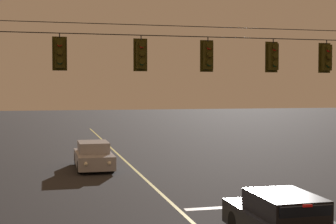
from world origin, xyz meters
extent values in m
cube|color=#D1C64C|center=(0.00, 10.99, 0.00)|extent=(0.14, 60.00, 0.01)
cube|color=silver|center=(1.90, 4.39, 0.00)|extent=(3.40, 0.36, 0.01)
cylinder|color=black|center=(0.00, 4.99, 5.94)|extent=(17.34, 0.03, 0.03)
cylinder|color=black|center=(0.00, 4.99, 6.29)|extent=(17.34, 0.02, 0.02)
cylinder|color=black|center=(-3.90, 4.99, 5.85)|extent=(0.04, 0.04, 0.18)
cube|color=#332D0A|center=(-3.90, 4.99, 5.28)|extent=(0.32, 0.26, 0.96)
cube|color=#332D0A|center=(-3.90, 5.14, 5.28)|extent=(0.48, 0.03, 1.12)
sphere|color=red|center=(-3.90, 4.83, 5.57)|extent=(0.17, 0.17, 0.17)
cylinder|color=#332D0A|center=(-3.90, 4.79, 5.61)|extent=(0.20, 0.10, 0.20)
sphere|color=#3D280A|center=(-3.90, 4.83, 5.28)|extent=(0.17, 0.17, 0.17)
cylinder|color=#332D0A|center=(-3.90, 4.79, 5.33)|extent=(0.20, 0.10, 0.20)
sphere|color=black|center=(-3.90, 4.83, 5.00)|extent=(0.17, 0.17, 0.17)
cylinder|color=#332D0A|center=(-3.90, 4.79, 5.04)|extent=(0.20, 0.10, 0.20)
cylinder|color=black|center=(-1.18, 4.99, 5.85)|extent=(0.04, 0.04, 0.18)
cube|color=#332D0A|center=(-1.18, 4.99, 5.28)|extent=(0.32, 0.26, 0.96)
cube|color=#332D0A|center=(-1.18, 5.14, 5.28)|extent=(0.48, 0.03, 1.12)
sphere|color=red|center=(-1.18, 4.83, 5.57)|extent=(0.17, 0.17, 0.17)
cylinder|color=#332D0A|center=(-1.18, 4.79, 5.61)|extent=(0.20, 0.10, 0.20)
sphere|color=#3D280A|center=(-1.18, 4.83, 5.28)|extent=(0.17, 0.17, 0.17)
cylinder|color=#332D0A|center=(-1.18, 4.79, 5.33)|extent=(0.20, 0.10, 0.20)
sphere|color=black|center=(-1.18, 4.83, 5.00)|extent=(0.17, 0.17, 0.17)
cylinder|color=#332D0A|center=(-1.18, 4.79, 5.04)|extent=(0.20, 0.10, 0.20)
cylinder|color=black|center=(1.20, 4.99, 5.85)|extent=(0.04, 0.04, 0.18)
cube|color=#332D0A|center=(1.20, 4.99, 5.28)|extent=(0.32, 0.26, 0.96)
cube|color=#332D0A|center=(1.20, 5.14, 5.28)|extent=(0.48, 0.03, 1.12)
sphere|color=red|center=(1.20, 4.83, 5.57)|extent=(0.17, 0.17, 0.17)
cylinder|color=#332D0A|center=(1.20, 4.79, 5.61)|extent=(0.20, 0.10, 0.20)
sphere|color=#3D280A|center=(1.20, 4.83, 5.28)|extent=(0.17, 0.17, 0.17)
cylinder|color=#332D0A|center=(1.20, 4.79, 5.33)|extent=(0.20, 0.10, 0.20)
sphere|color=black|center=(1.20, 4.83, 5.00)|extent=(0.17, 0.17, 0.17)
cylinder|color=#332D0A|center=(1.20, 4.79, 5.04)|extent=(0.20, 0.10, 0.20)
cylinder|color=black|center=(3.69, 4.99, 5.85)|extent=(0.04, 0.04, 0.18)
cube|color=#332D0A|center=(3.69, 4.99, 5.28)|extent=(0.32, 0.26, 0.96)
cube|color=#332D0A|center=(3.69, 5.14, 5.28)|extent=(0.48, 0.03, 1.12)
sphere|color=red|center=(3.69, 4.83, 5.57)|extent=(0.17, 0.17, 0.17)
cylinder|color=#332D0A|center=(3.69, 4.79, 5.61)|extent=(0.20, 0.10, 0.20)
sphere|color=#3D280A|center=(3.69, 4.83, 5.28)|extent=(0.17, 0.17, 0.17)
cylinder|color=#332D0A|center=(3.69, 4.79, 5.33)|extent=(0.20, 0.10, 0.20)
sphere|color=black|center=(3.69, 4.83, 5.00)|extent=(0.17, 0.17, 0.17)
cylinder|color=#332D0A|center=(3.69, 4.79, 5.04)|extent=(0.20, 0.10, 0.20)
cylinder|color=black|center=(5.85, 4.99, 5.85)|extent=(0.04, 0.04, 0.18)
cube|color=#332D0A|center=(5.85, 4.99, 5.28)|extent=(0.32, 0.26, 0.96)
cube|color=#332D0A|center=(5.85, 5.14, 5.28)|extent=(0.48, 0.03, 1.12)
sphere|color=red|center=(5.85, 4.83, 5.57)|extent=(0.17, 0.17, 0.17)
cylinder|color=#332D0A|center=(5.85, 4.79, 5.61)|extent=(0.20, 0.10, 0.20)
sphere|color=#3D280A|center=(5.85, 4.83, 5.28)|extent=(0.17, 0.17, 0.17)
cylinder|color=#332D0A|center=(5.85, 4.79, 5.33)|extent=(0.20, 0.10, 0.20)
sphere|color=black|center=(5.85, 4.83, 5.00)|extent=(0.17, 0.17, 0.17)
cylinder|color=#332D0A|center=(5.85, 4.79, 5.04)|extent=(0.20, 0.10, 0.20)
cube|color=black|center=(1.65, -0.11, 1.12)|extent=(1.51, 2.15, 0.54)
cube|color=black|center=(1.65, 0.83, 1.12)|extent=(1.40, 0.21, 0.48)
cube|color=black|center=(1.65, -1.17, 1.12)|extent=(1.37, 0.18, 0.46)
cylinder|color=black|center=(0.85, 1.35, 0.32)|extent=(0.22, 0.64, 0.64)
cylinder|color=black|center=(2.44, 1.35, 0.32)|extent=(0.22, 0.64, 0.64)
cube|color=red|center=(1.65, -1.28, 1.35)|extent=(0.24, 0.04, 0.06)
cube|color=#A5A5AD|center=(-2.02, 14.14, 0.51)|extent=(1.80, 4.30, 0.68)
cube|color=#A5A5AD|center=(-2.02, 14.26, 1.12)|extent=(1.51, 2.15, 0.54)
cube|color=black|center=(-2.02, 13.33, 1.12)|extent=(1.40, 0.21, 0.48)
cube|color=black|center=(-2.02, 15.33, 1.12)|extent=(1.37, 0.18, 0.46)
cylinder|color=black|center=(-1.22, 12.81, 0.32)|extent=(0.22, 0.64, 0.64)
cylinder|color=black|center=(-2.81, 12.81, 0.32)|extent=(0.22, 0.64, 0.64)
cylinder|color=black|center=(-1.22, 15.48, 0.32)|extent=(0.22, 0.64, 0.64)
cylinder|color=black|center=(-2.81, 15.48, 0.32)|extent=(0.22, 0.64, 0.64)
sphere|color=white|center=(-1.46, 11.97, 0.57)|extent=(0.20, 0.20, 0.20)
sphere|color=white|center=(-2.57, 11.97, 0.57)|extent=(0.20, 0.20, 0.20)
camera|label=1|loc=(-4.30, -11.91, 4.09)|focal=53.68mm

